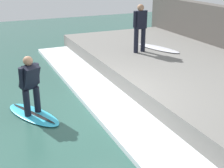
# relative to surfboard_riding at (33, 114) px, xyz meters

# --- Properties ---
(ground_plane) EXTENTS (28.00, 28.00, 0.00)m
(ground_plane) POSITION_rel_surfboard_riding_xyz_m (1.31, -0.54, -0.03)
(ground_plane) COLOR #2D564C
(concrete_ledge) EXTENTS (4.40, 12.86, 0.53)m
(concrete_ledge) POSITION_rel_surfboard_riding_xyz_m (4.60, -0.54, 0.23)
(concrete_ledge) COLOR slate
(concrete_ledge) RESTS_ON ground_plane
(wave_foam_crest) EXTENTS (1.15, 12.22, 0.11)m
(wave_foam_crest) POSITION_rel_surfboard_riding_xyz_m (1.82, -0.54, 0.03)
(wave_foam_crest) COLOR silver
(wave_foam_crest) RESTS_ON ground_plane
(surfboard_riding) EXTENTS (1.25, 1.77, 0.07)m
(surfboard_riding) POSITION_rel_surfboard_riding_xyz_m (0.00, 0.00, 0.00)
(surfboard_riding) COLOR #2DADD1
(surfboard_riding) RESTS_ON ground_plane
(surfer_riding) EXTENTS (0.49, 0.50, 1.36)m
(surfer_riding) POSITION_rel_surfboard_riding_xyz_m (0.00, -0.00, 0.78)
(surfer_riding) COLOR black
(surfer_riding) RESTS_ON surfboard_riding
(surfer_waiting_far) EXTENTS (0.53, 0.29, 1.56)m
(surfer_waiting_far) POSITION_rel_surfboard_riding_xyz_m (3.96, 2.23, 1.37)
(surfer_waiting_far) COLOR black
(surfer_waiting_far) RESTS_ON concrete_ledge
(surfboard_waiting_far) EXTENTS (0.98, 1.80, 0.06)m
(surfboard_waiting_far) POSITION_rel_surfboard_riding_xyz_m (4.75, 2.31, 0.52)
(surfboard_waiting_far) COLOR silver
(surfboard_waiting_far) RESTS_ON concrete_ledge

